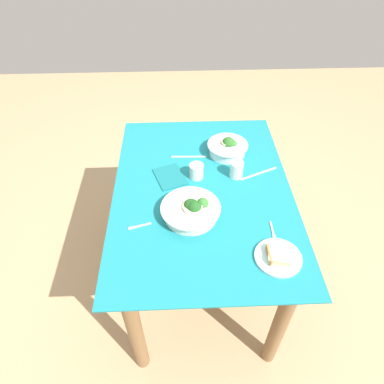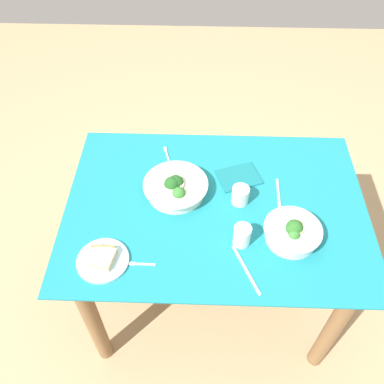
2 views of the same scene
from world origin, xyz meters
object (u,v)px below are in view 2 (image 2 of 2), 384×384
at_px(table_knife_left, 246,270).
at_px(fork_by_far_bowl, 167,154).
at_px(broccoli_bowl_near, 176,187).
at_px(napkin_folded_upper, 239,177).
at_px(water_glass_side, 240,195).
at_px(table_knife_right, 279,196).
at_px(water_glass_center, 242,235).
at_px(fork_by_near_bowl, 140,264).
at_px(bread_side_plate, 103,259).
at_px(broccoli_bowl_far, 292,233).

bearing_deg(table_knife_left, fork_by_far_bowl, -174.60).
distance_m(fork_by_far_bowl, table_knife_left, 0.68).
relative_size(broccoli_bowl_near, napkin_folded_upper, 1.53).
height_order(table_knife_left, napkin_folded_upper, napkin_folded_upper).
bearing_deg(water_glass_side, table_knife_right, -168.69).
distance_m(water_glass_center, fork_by_near_bowl, 0.39).
bearing_deg(table_knife_right, table_knife_left, 158.72).
distance_m(broccoli_bowl_near, fork_by_near_bowl, 0.37).
bearing_deg(napkin_folded_upper, table_knife_right, 147.73).
xyz_separation_m(broccoli_bowl_near, napkin_folded_upper, (-0.27, -0.10, -0.03)).
bearing_deg(bread_side_plate, napkin_folded_upper, -139.62).
xyz_separation_m(broccoli_bowl_far, fork_by_near_bowl, (0.56, 0.13, -0.04)).
relative_size(broccoli_bowl_far, water_glass_side, 2.85).
xyz_separation_m(fork_by_near_bowl, napkin_folded_upper, (-0.38, -0.45, 0.00)).
distance_m(bread_side_plate, napkin_folded_upper, 0.67).
height_order(broccoli_bowl_near, napkin_folded_upper, broccoli_bowl_near).
distance_m(broccoli_bowl_near, napkin_folded_upper, 0.29).
bearing_deg(fork_by_far_bowl, table_knife_left, -166.68).
distance_m(water_glass_side, table_knife_left, 0.32).
relative_size(broccoli_bowl_near, table_knife_right, 1.40).
bearing_deg(napkin_folded_upper, water_glass_center, 89.03).
relative_size(bread_side_plate, napkin_folded_upper, 1.10).
height_order(broccoli_bowl_near, table_knife_left, broccoli_bowl_near).
distance_m(water_glass_side, fork_by_near_bowl, 0.49).
xyz_separation_m(fork_by_far_bowl, napkin_folded_upper, (-0.32, 0.14, 0.00)).
relative_size(broccoli_bowl_far, water_glass_center, 2.49).
xyz_separation_m(table_knife_left, napkin_folded_upper, (0.01, -0.46, 0.00)).
relative_size(water_glass_side, fork_by_near_bowl, 0.75).
bearing_deg(broccoli_bowl_far, table_knife_left, 38.80).
xyz_separation_m(water_glass_center, fork_by_far_bowl, (0.32, -0.47, -0.04)).
bearing_deg(fork_by_far_bowl, table_knife_right, -131.88).
xyz_separation_m(water_glass_center, water_glass_side, (-0.00, -0.20, -0.01)).
bearing_deg(fork_by_near_bowl, bread_side_plate, -2.82).
bearing_deg(broccoli_bowl_near, water_glass_center, 137.67).
relative_size(broccoli_bowl_far, broccoli_bowl_near, 0.81).
distance_m(broccoli_bowl_far, water_glass_center, 0.19).
bearing_deg(table_knife_left, napkin_folded_upper, 157.13).
relative_size(bread_side_plate, table_knife_right, 1.00).
bearing_deg(table_knife_right, bread_side_plate, 118.72).
height_order(bread_side_plate, table_knife_right, bread_side_plate).
bearing_deg(napkin_folded_upper, table_knife_left, 90.78).
bearing_deg(broccoli_bowl_near, fork_by_far_bowl, -76.60).
distance_m(broccoli_bowl_near, table_knife_left, 0.45).
relative_size(water_glass_side, table_knife_right, 0.40).
distance_m(water_glass_center, napkin_folded_upper, 0.34).
bearing_deg(broccoli_bowl_near, fork_by_near_bowl, 72.50).
relative_size(fork_by_near_bowl, table_knife_left, 0.47).
bearing_deg(water_glass_center, broccoli_bowl_near, -42.33).
height_order(water_glass_side, napkin_folded_upper, water_glass_side).
bearing_deg(fork_by_far_bowl, water_glass_side, -145.90).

